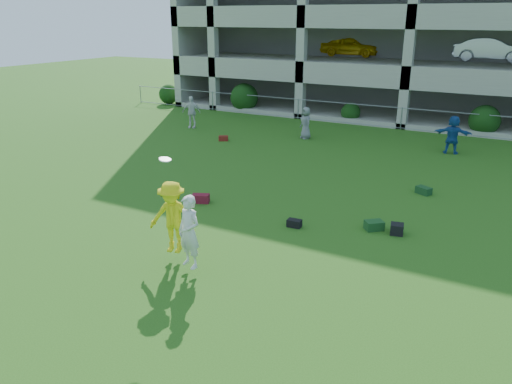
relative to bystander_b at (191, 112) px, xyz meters
The scene contains 14 objects.
ground 17.23m from the bystander_b, 54.34° to the right, with size 100.00×100.00×0.00m, color #235114.
bystander_b is the anchor object (origin of this frame).
bystander_c 6.43m from the bystander_b, ahead, with size 0.76×0.50×1.56m, color slate.
bystander_d 13.21m from the bystander_b, ahead, with size 1.57×0.50×1.69m, color #204B93.
bag_red_a 11.66m from the bystander_b, 52.88° to the right, with size 0.55×0.30×0.28m, color maroon.
bag_black_b 14.28m from the bystander_b, 42.43° to the right, with size 0.40×0.25×0.22m, color black.
bag_green_c 15.32m from the bystander_b, 34.67° to the right, with size 0.50×0.35×0.26m, color #153C1A.
crate_d 15.85m from the bystander_b, 33.34° to the right, with size 0.35×0.35×0.30m, color black.
bag_red_f 3.62m from the bystander_b, 28.92° to the right, with size 0.45×0.28×0.24m, color #5B1B0F.
bag_green_g 14.12m from the bystander_b, 20.46° to the right, with size 0.50×0.30×0.25m, color #13341D.
frisbee_contest 15.79m from the bystander_b, 55.45° to the right, with size 1.75×1.09×2.60m.
parking_garage 17.76m from the bystander_b, 53.83° to the left, with size 30.00×14.00×12.00m.
fence 11.22m from the bystander_b, 26.57° to the left, with size 36.06×0.06×1.20m.
shrub_row 15.72m from the bystander_b, 21.36° to the left, with size 34.38×2.52×3.50m.
Camera 1 is at (5.89, -7.74, 5.74)m, focal length 35.00 mm.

